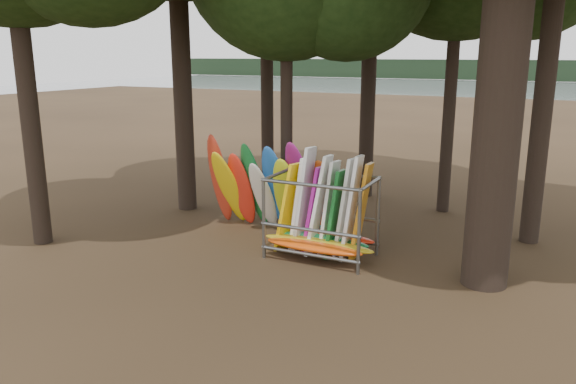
% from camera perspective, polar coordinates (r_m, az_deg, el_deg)
% --- Properties ---
extents(ground, '(120.00, 120.00, 0.00)m').
position_cam_1_polar(ground, '(14.89, -1.35, -6.63)').
color(ground, '#47331E').
rests_on(ground, ground).
extents(lake, '(160.00, 160.00, 0.00)m').
position_cam_1_polar(lake, '(72.84, 21.16, 8.86)').
color(lake, gray).
rests_on(lake, ground).
extents(far_shore, '(160.00, 4.00, 4.00)m').
position_cam_1_polar(far_shore, '(122.58, 23.50, 11.27)').
color(far_shore, black).
rests_on(far_shore, ground).
extents(kayak_row, '(4.30, 1.87, 3.02)m').
position_cam_1_polar(kayak_row, '(16.58, -1.47, 0.17)').
color(kayak_row, red).
rests_on(kayak_row, ground).
extents(storage_rack, '(3.06, 1.57, 2.88)m').
position_cam_1_polar(storage_rack, '(14.66, 3.42, -2.79)').
color(storage_rack, slate).
rests_on(storage_rack, ground).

